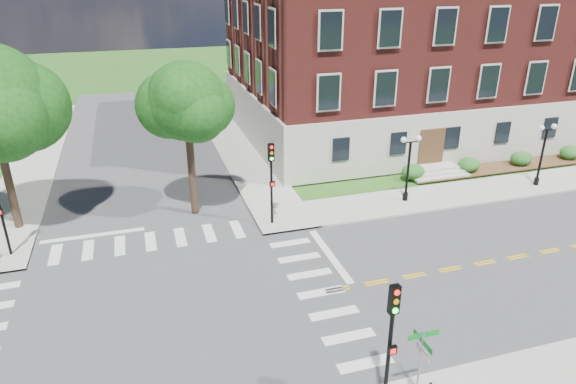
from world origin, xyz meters
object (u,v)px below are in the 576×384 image
object	(u,v)px
twin_lamp_east	(543,151)
street_sign_pole	(421,355)
traffic_signal_se	(391,332)
twin_lamp_west	(409,165)
traffic_signal_ne	(271,173)

from	to	relation	value
twin_lamp_east	street_sign_pole	bearing A→B (deg)	-140.26
traffic_signal_se	twin_lamp_west	bearing A→B (deg)	58.85
traffic_signal_se	street_sign_pole	world-z (taller)	traffic_signal_se
traffic_signal_se	street_sign_pole	xyz separation A→B (m)	(0.97, -0.34, -0.88)
traffic_signal_ne	twin_lamp_west	xyz separation A→B (m)	(8.90, 0.57, -0.66)
twin_lamp_west	street_sign_pole	bearing A→B (deg)	-117.76
traffic_signal_ne	street_sign_pole	xyz separation A→B (m)	(1.00, -14.45, -0.88)
traffic_signal_ne	street_sign_pole	world-z (taller)	traffic_signal_ne
twin_lamp_west	street_sign_pole	size ratio (longest dim) A/B	1.36
twin_lamp_west	street_sign_pole	world-z (taller)	twin_lamp_west
twin_lamp_east	twin_lamp_west	bearing A→B (deg)	177.88
traffic_signal_ne	street_sign_pole	size ratio (longest dim) A/B	1.55
twin_lamp_west	traffic_signal_ne	bearing A→B (deg)	-176.34
traffic_signal_ne	twin_lamp_west	size ratio (longest dim) A/B	1.13
traffic_signal_se	street_sign_pole	distance (m)	1.35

